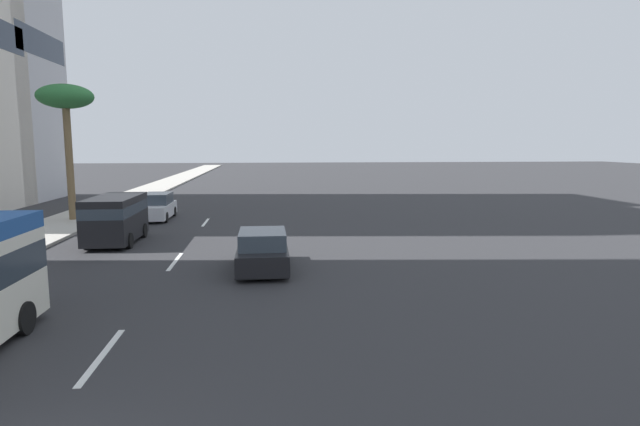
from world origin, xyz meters
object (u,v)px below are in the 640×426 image
Objects in this scene: car_third at (263,251)px; car_fourth at (157,207)px; van_lead at (116,216)px; palm_tree at (66,102)px.

car_fourth reaches higher than car_third.
van_lead is 10.70m from palm_tree.
palm_tree reaches higher than van_lead.
car_fourth is (14.15, 6.84, 0.05)m from car_third.
car_fourth is at bearing 177.89° from van_lead.
car_third is at bearing 49.21° from van_lead.
van_lead reaches higher than car_third.
palm_tree is (-0.53, 5.02, 6.57)m from car_fourth.
van_lead is at bearing 49.21° from car_third.
car_fourth is at bearing 25.79° from car_third.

